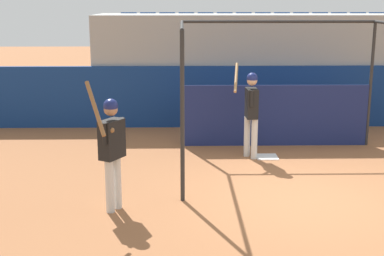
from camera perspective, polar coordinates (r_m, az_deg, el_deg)
name	(u,v)px	position (r m, az deg, el deg)	size (l,w,h in m)	color
ground_plane	(307,198)	(9.08, 12.21, -7.34)	(60.00, 60.00, 0.00)	#935B38
outfield_wall	(263,97)	(13.78, 7.54, 3.34)	(24.00, 0.12, 1.57)	navy
bleacher_section	(257,66)	(14.92, 6.91, 6.61)	(8.70, 2.40, 2.85)	#9E9E99
batting_cage	(281,99)	(11.42, 9.43, 3.10)	(4.22, 3.44, 2.77)	#282828
home_plate	(267,157)	(11.23, 7.99, -3.05)	(0.44, 0.44, 0.02)	white
player_batter	(251,107)	(10.94, 6.31, 2.26)	(0.51, 0.87, 1.90)	silver
player_waiting	(112,144)	(8.15, -8.57, -1.73)	(0.56, 0.77, 2.04)	silver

